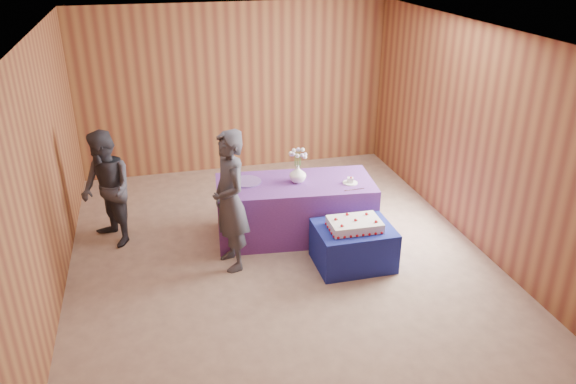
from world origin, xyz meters
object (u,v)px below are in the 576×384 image
object	(u,v)px
vase	(298,174)
serving_table	(295,209)
sheet_cake	(355,224)
guest_right	(107,189)
guest_left	(230,201)
cake_table	(353,246)

from	to	relation	value
vase	serving_table	bearing A→B (deg)	-168.78
sheet_cake	guest_right	bearing A→B (deg)	156.61
serving_table	sheet_cake	bearing A→B (deg)	-56.56
guest_left	guest_right	xyz separation A→B (m)	(-1.40, 0.92, -0.10)
cake_table	serving_table	bearing A→B (deg)	118.84
cake_table	sheet_cake	distance (m)	0.31
sheet_cake	guest_right	world-z (taller)	guest_right
guest_left	cake_table	bearing A→B (deg)	65.45
cake_table	vase	distance (m)	1.17
cake_table	sheet_cake	world-z (taller)	sheet_cake
serving_table	vase	xyz separation A→B (m)	(0.04, 0.01, 0.49)
serving_table	guest_right	world-z (taller)	guest_right
vase	guest_left	bearing A→B (deg)	-149.95
vase	guest_left	xyz separation A→B (m)	(-0.95, -0.55, -0.02)
cake_table	serving_table	world-z (taller)	serving_table
guest_right	cake_table	bearing A→B (deg)	36.79
guest_right	sheet_cake	bearing A→B (deg)	36.22
sheet_cake	guest_left	bearing A→B (deg)	166.50
guest_left	vase	bearing A→B (deg)	109.14
sheet_cake	guest_left	world-z (taller)	guest_left
vase	guest_left	distance (m)	1.10
sheet_cake	guest_right	distance (m)	3.08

